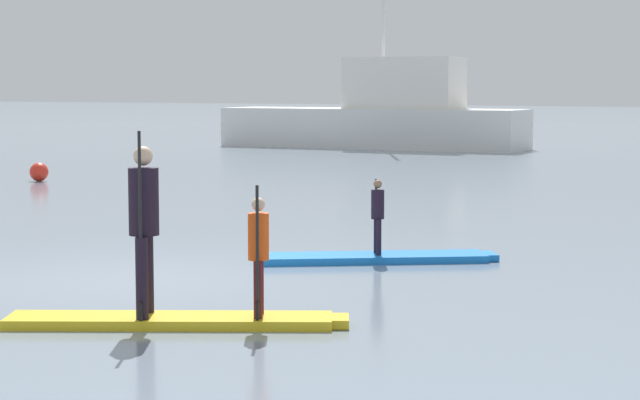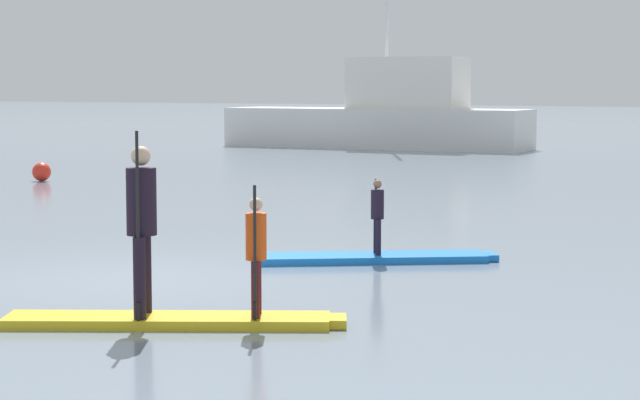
% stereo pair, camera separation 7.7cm
% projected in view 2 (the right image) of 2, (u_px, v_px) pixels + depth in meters
% --- Properties ---
extents(ground_plane, '(240.00, 240.00, 0.00)m').
position_uv_depth(ground_plane, '(133.00, 279.00, 14.92)').
color(ground_plane, gray).
extents(paddleboard_near, '(3.08, 2.33, 0.10)m').
position_uv_depth(paddleboard_near, '(377.00, 258.00, 16.38)').
color(paddleboard_near, blue).
rests_on(paddleboard_near, ground).
extents(paddler_child_solo, '(0.26, 0.33, 1.03)m').
position_uv_depth(paddler_child_solo, '(377.00, 213.00, 16.33)').
color(paddler_child_solo, black).
rests_on(paddler_child_solo, paddleboard_near).
extents(paddleboard_far, '(3.31, 2.03, 0.10)m').
position_uv_depth(paddleboard_far, '(175.00, 321.00, 12.01)').
color(paddleboard_far, gold).
rests_on(paddleboard_far, ground).
extents(paddler_adult, '(0.41, 0.49, 1.88)m').
position_uv_depth(paddler_adult, '(142.00, 219.00, 11.91)').
color(paddler_adult, black).
rests_on(paddler_adult, paddleboard_far).
extents(paddler_child_front, '(0.28, 0.38, 1.34)m').
position_uv_depth(paddler_child_front, '(256.00, 249.00, 11.92)').
color(paddler_child_front, '#4C1419').
rests_on(paddler_child_front, paddleboard_far).
extents(fishing_boat_white_large, '(11.99, 3.07, 9.42)m').
position_uv_depth(fishing_boat_white_large, '(384.00, 116.00, 45.59)').
color(fishing_boat_white_large, silver).
rests_on(fishing_boat_white_large, ground).
extents(mooring_buoy_near, '(0.47, 0.47, 0.47)m').
position_uv_depth(mooring_buoy_near, '(42.00, 172.00, 29.97)').
color(mooring_buoy_near, red).
rests_on(mooring_buoy_near, ground).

